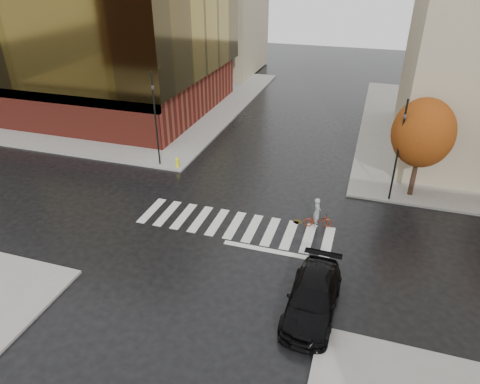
% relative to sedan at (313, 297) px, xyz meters
% --- Properties ---
extents(ground, '(120.00, 120.00, 0.00)m').
position_rel_sedan_xyz_m(ground, '(-5.50, 5.05, -0.77)').
color(ground, black).
rests_on(ground, ground).
extents(sidewalk_nw, '(30.00, 30.00, 0.15)m').
position_rel_sedan_xyz_m(sidewalk_nw, '(-26.50, 26.05, -0.69)').
color(sidewalk_nw, gray).
rests_on(sidewalk_nw, ground).
extents(crosswalk, '(12.00, 3.00, 0.01)m').
position_rel_sedan_xyz_m(crosswalk, '(-5.50, 5.55, -0.76)').
color(crosswalk, silver).
rests_on(crosswalk, ground).
extents(office_glass, '(27.00, 19.00, 16.00)m').
position_rel_sedan_xyz_m(office_glass, '(-27.50, 23.04, 7.51)').
color(office_glass, maroon).
rests_on(office_glass, sidewalk_nw).
extents(tree_ne_a, '(3.80, 3.80, 6.50)m').
position_rel_sedan_xyz_m(tree_ne_a, '(4.50, 12.45, 3.69)').
color(tree_ne_a, black).
rests_on(tree_ne_a, sidewalk_ne).
extents(sedan, '(2.28, 5.34, 1.53)m').
position_rel_sedan_xyz_m(sedan, '(0.00, 0.00, 0.00)').
color(sedan, black).
rests_on(sedan, ground).
extents(cyclist, '(1.76, 0.96, 1.90)m').
position_rel_sedan_xyz_m(cyclist, '(-0.82, 6.89, -0.12)').
color(cyclist, maroon).
rests_on(cyclist, ground).
extents(traffic_light_nw, '(0.18, 0.15, 6.97)m').
position_rel_sedan_xyz_m(traffic_light_nw, '(-13.51, 11.64, 3.32)').
color(traffic_light_nw, black).
rests_on(traffic_light_nw, sidewalk_nw).
extents(traffic_light_ne, '(0.17, 0.19, 6.66)m').
position_rel_sedan_xyz_m(traffic_light_ne, '(3.19, 11.35, 3.11)').
color(traffic_light_ne, black).
rests_on(traffic_light_ne, sidewalk_ne).
extents(fire_hydrant, '(0.27, 0.27, 0.75)m').
position_rel_sedan_xyz_m(fire_hydrant, '(-12.00, 11.55, -0.20)').
color(fire_hydrant, '#EFED0E').
rests_on(fire_hydrant, sidewalk_nw).
extents(manhole, '(0.60, 0.60, 0.01)m').
position_rel_sedan_xyz_m(manhole, '(-1.99, 7.05, -0.76)').
color(manhole, '#443818').
rests_on(manhole, ground).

